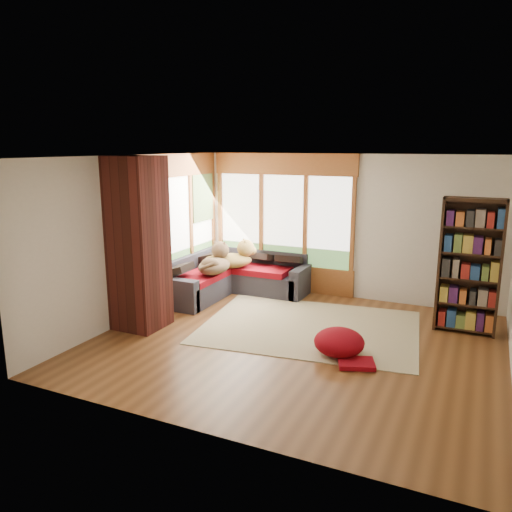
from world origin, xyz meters
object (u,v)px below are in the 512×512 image
Objects in this scene: area_rug at (310,327)px; dog_brindle at (216,258)px; brick_chimney at (138,244)px; bookshelf at (469,267)px; pouf at (339,341)px; dog_tan at (234,253)px; sectional_sofa at (229,279)px.

area_rug is 3.59× the size of dog_brindle.
brick_chimney is 1.29× the size of bookshelf.
pouf is 0.70× the size of dog_tan.
dog_tan reaches higher than area_rug.
bookshelf is (4.09, -0.21, 0.71)m from sectional_sofa.
sectional_sofa is 2.45× the size of dog_brindle.
bookshelf is at bearing -6.66° from sectional_sofa.
bookshelf is (2.16, 0.81, 1.00)m from area_rug.
sectional_sofa is 0.48m from dog_tan.
dog_tan reaches higher than dog_brindle.
brick_chimney is 3.27m from pouf.
pouf is at bearing 3.93° from brick_chimney.
sectional_sofa is 2.20m from area_rug.
area_rug is 2.25m from dog_brindle.
bookshelf is at bearing -38.32° from dog_tan.
area_rug is at bearing 23.49° from brick_chimney.
pouf is (-1.47, -1.63, -0.82)m from bookshelf.
brick_chimney is 2.90× the size of dog_brindle.
brick_chimney reaches higher than dog_tan.
area_rug is 2.51m from bookshelf.
dog_tan is at bearing 175.56° from bookshelf.
sectional_sofa reaches higher than pouf.
area_rug is (1.94, -1.01, -0.30)m from sectional_sofa.
bookshelf reaches higher than dog_tan.
sectional_sofa is at bearing 145.00° from pouf.
brick_chimney is at bearing -106.07° from sectional_sofa.
brick_chimney is at bearing -157.92° from bookshelf.
area_rug is at bearing 129.87° from pouf.
brick_chimney reaches higher than sectional_sofa.
bookshelf is 3.00× the size of pouf.
dog_brindle is (-0.13, -0.47, -0.00)m from dog_tan.
sectional_sofa is (0.45, 2.05, -1.00)m from brick_chimney.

